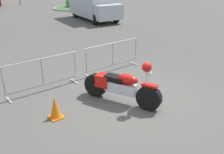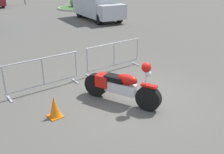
{
  "view_description": "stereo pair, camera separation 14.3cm",
  "coord_description": "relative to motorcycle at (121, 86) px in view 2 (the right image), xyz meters",
  "views": [
    {
      "loc": [
        -4.6,
        -4.68,
        3.5
      ],
      "look_at": [
        -0.43,
        0.47,
        0.65
      ],
      "focal_mm": 40.0,
      "sensor_mm": 36.0,
      "label": 1
    },
    {
      "loc": [
        -4.49,
        -4.77,
        3.5
      ],
      "look_at": [
        -0.43,
        0.47,
        0.65
      ],
      "focal_mm": 40.0,
      "sensor_mm": 36.0,
      "label": 2
    }
  ],
  "objects": [
    {
      "name": "traffic_cone",
      "position": [
        -1.83,
        0.43,
        -0.22
      ],
      "size": [
        0.34,
        0.34,
        0.59
      ],
      "color": "orange",
      "rests_on": "ground"
    },
    {
      "name": "delivery_van",
      "position": [
        6.88,
        11.12,
        0.73
      ],
      "size": [
        2.6,
        5.21,
        2.31
      ],
      "rotation": [
        0.0,
        0.0,
        -1.7
      ],
      "color": "#B2B7BC",
      "rests_on": "ground"
    },
    {
      "name": "crowd_barrier_far",
      "position": [
        1.39,
        2.08,
        0.04
      ],
      "size": [
        2.41,
        0.5,
        1.07
      ],
      "rotation": [
        0.0,
        0.0,
        -0.03
      ],
      "color": "#9EA0A5",
      "rests_on": "ground"
    },
    {
      "name": "crowd_barrier_near",
      "position": [
        -1.39,
        2.08,
        0.04
      ],
      "size": [
        2.41,
        0.5,
        1.07
      ],
      "rotation": [
        0.0,
        0.0,
        -0.03
      ],
      "color": "#9EA0A5",
      "rests_on": "ground"
    },
    {
      "name": "planter_island",
      "position": [
        8.62,
        17.21,
        -0.26
      ],
      "size": [
        3.7,
        3.7,
        0.98
      ],
      "color": "#ADA89E",
      "rests_on": "ground"
    },
    {
      "name": "ground_plane",
      "position": [
        0.43,
        -0.07,
        -0.51
      ],
      "size": [
        120.0,
        120.0,
        0.0
      ],
      "primitive_type": "plane",
      "color": "#54514C"
    },
    {
      "name": "motorcycle",
      "position": [
        0.0,
        0.0,
        0.0
      ],
      "size": [
        1.07,
        2.27,
        1.34
      ],
      "rotation": [
        0.0,
        0.0,
        -1.19
      ],
      "color": "black",
      "rests_on": "ground"
    }
  ]
}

